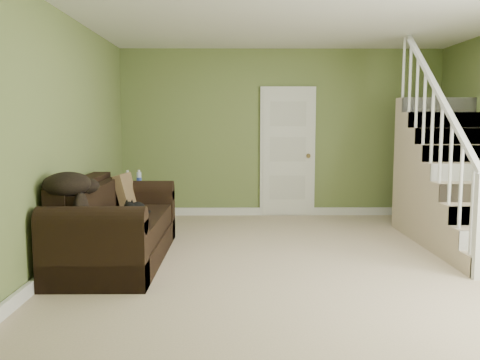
{
  "coord_description": "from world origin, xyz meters",
  "views": [
    {
      "loc": [
        -0.72,
        -5.24,
        1.47
      ],
      "look_at": [
        -0.67,
        0.42,
        0.82
      ],
      "focal_mm": 38.0,
      "sensor_mm": 36.0,
      "label": 1
    }
  ],
  "objects_px": {
    "sofa": "(114,230)",
    "cat": "(136,209)",
    "side_table": "(135,207)",
    "banana": "(139,217)"
  },
  "relations": [
    {
      "from": "sofa",
      "to": "cat",
      "type": "bearing_deg",
      "value": -1.8
    },
    {
      "from": "sofa",
      "to": "cat",
      "type": "xyz_separation_m",
      "value": [
        0.24,
        -0.01,
        0.22
      ]
    },
    {
      "from": "sofa",
      "to": "cat",
      "type": "distance_m",
      "value": 0.33
    },
    {
      "from": "sofa",
      "to": "side_table",
      "type": "relative_size",
      "value": 2.67
    },
    {
      "from": "side_table",
      "to": "cat",
      "type": "relative_size",
      "value": 1.86
    },
    {
      "from": "sofa",
      "to": "banana",
      "type": "height_order",
      "value": "sofa"
    },
    {
      "from": "sofa",
      "to": "side_table",
      "type": "bearing_deg",
      "value": 93.32
    },
    {
      "from": "cat",
      "to": "banana",
      "type": "bearing_deg",
      "value": -53.5
    },
    {
      "from": "sofa",
      "to": "cat",
      "type": "height_order",
      "value": "sofa"
    },
    {
      "from": "side_table",
      "to": "cat",
      "type": "bearing_deg",
      "value": -78.4
    }
  ]
}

